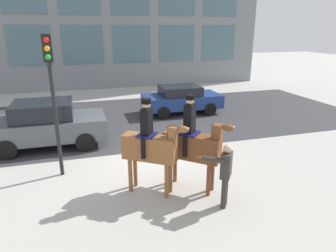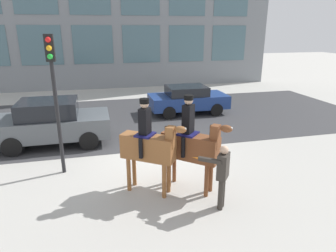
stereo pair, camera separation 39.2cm
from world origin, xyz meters
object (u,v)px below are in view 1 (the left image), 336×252
Objects in this scene: street_car_near_lane at (47,124)px; traffic_light at (52,85)px; pedestrian_bystander at (225,171)px; mounted_horse_lead at (151,146)px; mounted_horse_companion at (193,144)px; street_car_far_lane at (181,99)px.

traffic_light is at bearing -77.92° from street_car_near_lane.
pedestrian_bystander is 0.40× the size of traffic_light.
mounted_horse_companion is at bearing 28.11° from mounted_horse_lead.
mounted_horse_lead is 0.63× the size of traffic_light.
pedestrian_bystander is at bearing -51.09° from street_car_near_lane.
mounted_horse_lead is 0.65× the size of street_car_far_lane.
pedestrian_bystander is 7.04m from street_car_near_lane.
traffic_light is (-3.87, 2.89, 1.75)m from pedestrian_bystander.
pedestrian_bystander is 0.41× the size of street_car_far_lane.
pedestrian_bystander is 8.65m from street_car_far_lane.
street_car_near_lane is at bearing 102.08° from traffic_light.
mounted_horse_lead is at bearing -144.22° from mounted_horse_companion.
street_car_near_lane is at bearing 174.74° from mounted_horse_companion.
traffic_light is at bearing 178.90° from mounted_horse_lead.
street_car_near_lane is at bearing -13.70° from pedestrian_bystander.
street_car_far_lane is at bearing 100.58° from mounted_horse_lead.
mounted_horse_companion is at bearing -30.42° from pedestrian_bystander.
street_car_far_lane is (3.31, 7.28, -0.59)m from mounted_horse_lead.
pedestrian_bystander is 0.40× the size of street_car_near_lane.
mounted_horse_companion is 0.63× the size of street_car_near_lane.
mounted_horse_companion is at bearing -28.18° from traffic_light.
mounted_horse_companion is 0.66× the size of street_car_far_lane.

